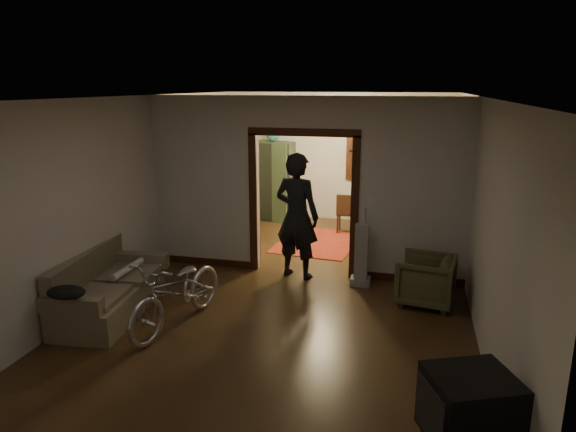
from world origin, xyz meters
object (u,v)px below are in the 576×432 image
(desk, at_px, (379,211))
(sofa, at_px, (110,284))
(person, at_px, (297,216))
(armchair, at_px, (425,280))
(bicycle, at_px, (178,292))
(locker, at_px, (273,181))

(desk, bearing_deg, sofa, -113.60)
(person, bearing_deg, armchair, 178.00)
(bicycle, xyz_separation_m, armchair, (3.02, 1.44, -0.12))
(person, relative_size, desk, 2.17)
(bicycle, height_order, desk, bicycle)
(armchair, bearing_deg, sofa, -62.12)
(locker, distance_m, desk, 2.43)
(person, height_order, desk, person)
(bicycle, height_order, person, person)
(bicycle, height_order, armchair, bicycle)
(sofa, distance_m, locker, 5.34)
(bicycle, relative_size, locker, 1.00)
(armchair, distance_m, desk, 3.97)
(sofa, distance_m, bicycle, 1.04)
(bicycle, bearing_deg, armchair, 37.34)
(desk, bearing_deg, armchair, -69.36)
(armchair, relative_size, person, 0.38)
(locker, bearing_deg, desk, 10.83)
(locker, height_order, desk, locker)
(sofa, relative_size, person, 0.91)
(armchair, height_order, locker, locker)
(person, distance_m, desk, 3.51)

